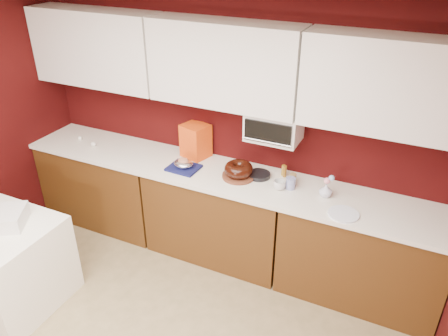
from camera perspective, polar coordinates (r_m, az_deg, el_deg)
name	(u,v)px	position (r m, az deg, el deg)	size (l,w,h in m)	color
wall_back	(232,124)	(4.04, 1.12, 5.71)	(4.00, 0.02, 2.50)	#350707
base_cabinet_left	(106,185)	(4.84, -15.10, -2.10)	(1.31, 0.58, 0.86)	#4D2C0F
base_cabinet_center	(218,215)	(4.19, -0.74, -6.18)	(1.31, 0.58, 0.86)	#4D2C0F
base_cabinet_right	(361,254)	(3.91, 17.42, -10.68)	(1.31, 0.58, 0.86)	#4D2C0F
countertop	(218,174)	(3.95, -0.78, -0.83)	(4.00, 0.62, 0.04)	white
upper_cabinet_left	(97,48)	(4.42, -16.29, 14.82)	(1.31, 0.33, 0.70)	white
upper_cabinet_center	(225,64)	(3.70, 0.13, 13.38)	(1.31, 0.33, 0.70)	white
upper_cabinet_right	(394,86)	(3.38, 21.37, 9.91)	(1.31, 0.33, 0.70)	white
toaster_oven	(274,126)	(3.72, 6.57, 5.50)	(0.45, 0.30, 0.25)	white
toaster_oven_door	(268,133)	(3.58, 5.71, 4.59)	(0.40, 0.02, 0.18)	black
toaster_oven_handle	(267,142)	(3.60, 5.57, 3.41)	(0.02, 0.02, 0.42)	silver
cake_base	(239,176)	(3.86, 1.91, -1.04)	(0.29, 0.29, 0.03)	brown
bundt_cake	(239,169)	(3.83, 1.92, -0.17)	(0.25, 0.25, 0.10)	black
navy_towel	(184,168)	(4.01, -5.29, 0.02)	(0.28, 0.24, 0.02)	#131649
foil_ham_nest	(183,164)	(3.99, -5.32, 0.58)	(0.18, 0.15, 0.07)	white
roasted_ham	(183,161)	(3.98, -5.33, 0.90)	(0.10, 0.09, 0.07)	tan
pandoro_box	(196,141)	(4.17, -3.71, 3.58)	(0.24, 0.21, 0.32)	red
dark_pan	(259,175)	(3.88, 4.60, -0.91)	(0.20, 0.20, 0.04)	black
coffee_mug	(279,184)	(3.70, 7.26, -2.10)	(0.09, 0.09, 0.10)	silver
blue_jar	(291,183)	(3.72, 8.71, -1.98)	(0.08, 0.08, 0.10)	navy
flower_vase	(326,190)	(3.66, 13.16, -2.76)	(0.09, 0.09, 0.13)	silver
flower_pink	(327,181)	(3.62, 13.31, -1.63)	(0.05, 0.05, 0.05)	pink
flower_blue	(332,178)	(3.62, 13.88, -1.29)	(0.05, 0.05, 0.05)	#93C1EC
china_plate	(343,214)	(3.50, 15.34, -5.82)	(0.24, 0.24, 0.01)	white
amber_bottle	(283,170)	(3.91, 7.76, -0.30)	(0.03, 0.03, 0.10)	olive
paper_cup	(293,178)	(3.82, 9.00, -1.32)	(0.06, 0.06, 0.08)	olive
egg_left	(80,138)	(4.79, -18.31, 3.72)	(0.05, 0.04, 0.04)	white
egg_right	(93,144)	(4.61, -16.70, 3.01)	(0.06, 0.05, 0.05)	white
newspaper_stack	(1,219)	(3.91, -27.14, -5.89)	(0.36, 0.30, 0.13)	white
amber_bottle_tall	(285,171)	(3.89, 7.94, -0.44)	(0.03, 0.03, 0.11)	brown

